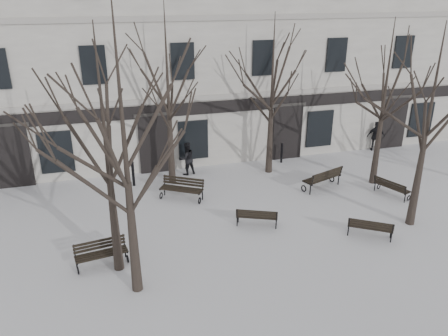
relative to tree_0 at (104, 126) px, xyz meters
name	(u,v)px	position (x,y,z in m)	size (l,w,h in m)	color
ground	(284,243)	(5.83, -0.03, -4.85)	(100.00, 100.00, 0.00)	silver
building	(200,45)	(5.83, 12.93, 0.66)	(40.40, 10.20, 11.40)	beige
tree_0	(104,126)	(0.00, 0.00, 0.00)	(5.43, 5.43, 7.76)	black
tree_1	(122,121)	(0.47, -1.26, 0.47)	(5.95, 5.95, 8.50)	black
tree_2	(431,105)	(11.13, -0.08, -0.12)	(5.29, 5.29, 7.56)	black
tree_4	(167,75)	(2.86, 6.43, 0.21)	(5.67, 5.67, 8.09)	black
tree_5	(272,77)	(7.73, 6.36, -0.09)	(5.33, 5.33, 7.61)	black
tree_6	(386,85)	(11.99, 3.76, -0.19)	(5.22, 5.22, 7.46)	black
bench_0	(101,252)	(-0.53, 0.38, -4.39)	(1.76, 0.86, 0.85)	black
bench_1	(257,216)	(5.28, 1.36, -4.42)	(1.65, 1.16, 0.80)	black
bench_2	(370,227)	(8.99, -0.56, -4.42)	(1.61, 1.35, 0.80)	black
bench_3	(182,188)	(2.97, 4.52, -4.34)	(1.92, 1.55, 0.95)	black
bench_4	(323,178)	(9.37, 3.79, -4.31)	(2.07, 1.33, 0.99)	black
bench_5	(391,187)	(11.91, 2.27, -4.42)	(1.10, 1.66, 0.80)	black
bollard_a	(133,173)	(1.06, 6.51, -4.20)	(0.16, 0.16, 1.21)	black
bollard_b	(282,152)	(8.83, 7.36, -4.28)	(0.14, 0.14, 1.07)	black
pedestrian_b	(187,174)	(3.73, 7.17, -4.85)	(0.81, 0.63, 1.66)	black
pedestrian_c	(374,150)	(14.66, 7.66, -4.85)	(0.99, 0.41, 1.69)	black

